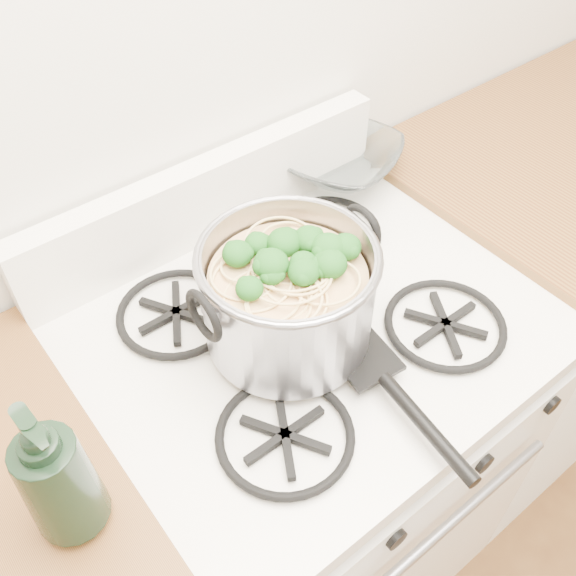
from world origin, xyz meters
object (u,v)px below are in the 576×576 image
at_px(gas_range, 306,459).
at_px(spatula, 362,353).
at_px(bottle, 54,473).
at_px(glass_bowl, 337,165).
at_px(stock_pot, 288,296).

relative_size(gas_range, spatula, 2.98).
bearing_deg(bottle, spatula, -9.38).
height_order(gas_range, spatula, spatula).
relative_size(spatula, glass_bowl, 3.07).
bearing_deg(bottle, stock_pot, 5.59).
distance_m(spatula, glass_bowl, 0.49).
height_order(stock_pot, bottle, bottle).
bearing_deg(glass_bowl, gas_range, -136.99).
bearing_deg(glass_bowl, stock_pot, -141.14).
bearing_deg(gas_range, glass_bowl, 43.01).
xyz_separation_m(spatula, bottle, (-0.47, 0.04, 0.11)).
relative_size(spatula, bottle, 1.28).
xyz_separation_m(spatula, glass_bowl, (0.29, 0.40, 0.00)).
height_order(glass_bowl, bottle, bottle).
xyz_separation_m(stock_pot, spatula, (0.06, -0.11, -0.08)).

